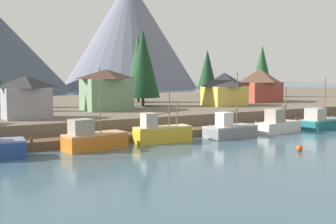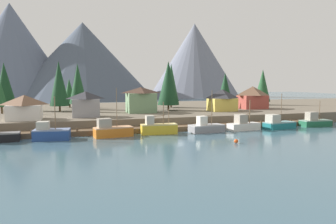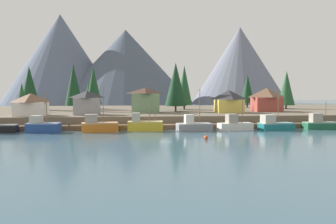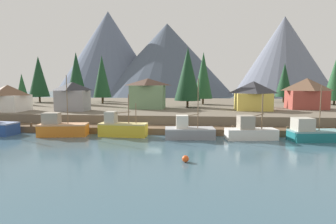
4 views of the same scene
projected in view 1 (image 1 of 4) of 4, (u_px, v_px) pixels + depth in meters
name	position (u px, v px, depth m)	size (l,w,h in m)	color
ground_plane	(123.00, 126.00, 78.15)	(400.00, 400.00, 1.00)	#3D5B6B
dock	(178.00, 132.00, 62.55)	(80.00, 4.00, 1.60)	brown
shoreline_bank	(96.00, 110.00, 88.32)	(400.00, 56.00, 2.50)	#665B4C
mountain_east_peak	(130.00, 34.00, 218.83)	(63.45, 63.45, 50.73)	slate
fishing_boat_orange	(93.00, 139.00, 52.10)	(7.43, 3.78, 9.16)	#CC6B1E
fishing_boat_yellow	(161.00, 132.00, 57.21)	(7.21, 2.69, 6.35)	gold
fishing_boat_grey	(229.00, 130.00, 61.73)	(7.33, 3.80, 8.60)	gray
fishing_boat_white	(277.00, 124.00, 66.19)	(7.39, 3.52, 6.43)	silver
fishing_boat_teal	(321.00, 121.00, 70.14)	(7.48, 4.05, 7.72)	#196B70
house_red	(260.00, 85.00, 92.35)	(7.75, 5.95, 6.51)	#9E4238
house_yellow	(224.00, 89.00, 82.85)	(7.15, 5.53, 5.84)	gold
house_grey	(26.00, 97.00, 61.09)	(6.15, 4.31, 5.69)	gray
house_green	(106.00, 89.00, 73.61)	(7.41, 5.89, 6.48)	#6B8E66
conifer_near_right	(207.00, 70.00, 110.10)	(4.70, 4.70, 11.05)	#4C3823
conifer_mid_left	(138.00, 64.00, 90.55)	(4.79, 4.79, 13.33)	#4C3823
conifer_mid_right	(262.00, 69.00, 108.35)	(5.27, 5.27, 11.97)	#4C3823
conifer_back_left	(143.00, 63.00, 80.67)	(5.97, 5.97, 13.39)	#4C3823
channel_buoy	(299.00, 148.00, 51.03)	(0.70, 0.70, 0.70)	#E04C19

